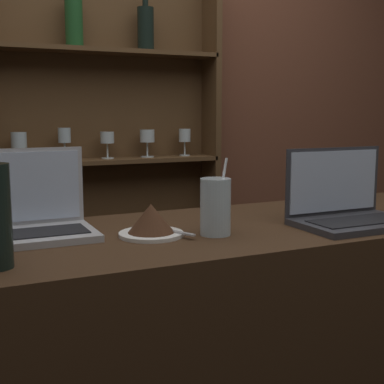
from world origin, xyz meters
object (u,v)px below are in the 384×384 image
(laptop_far, at_px, (348,208))
(water_glass, at_px, (215,207))
(laptop_near, at_px, (31,217))
(cake_plate, at_px, (151,221))

(laptop_far, height_order, water_glass, laptop_far)
(laptop_near, xyz_separation_m, laptop_far, (0.85, -0.23, -0.00))
(water_glass, bearing_deg, laptop_near, 157.04)
(cake_plate, distance_m, water_glass, 0.17)
(laptop_near, relative_size, laptop_far, 0.90)
(laptop_near, height_order, laptop_far, laptop_near)
(laptop_far, relative_size, water_glass, 1.67)
(laptop_far, bearing_deg, water_glass, 174.42)
(laptop_far, bearing_deg, cake_plate, 170.36)
(cake_plate, bearing_deg, laptop_near, 155.22)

